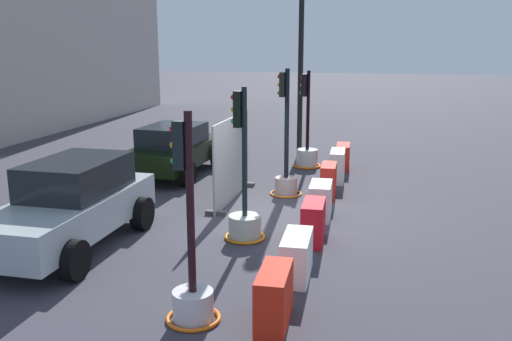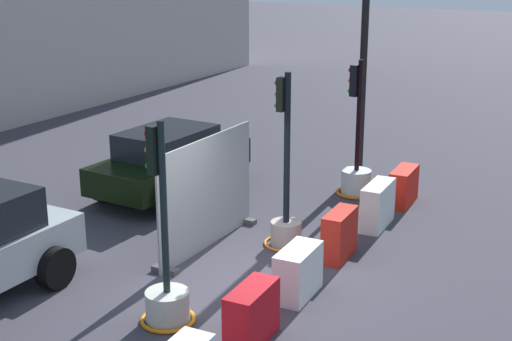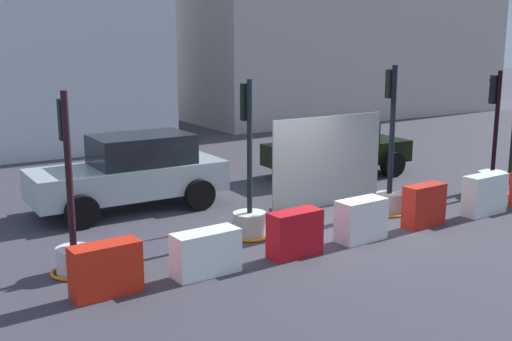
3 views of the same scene
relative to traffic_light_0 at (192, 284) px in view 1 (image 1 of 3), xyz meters
The scene contains 16 objects.
ground_plane 5.39m from the traffic_light_0, ahead, with size 120.00×120.00×0.00m, color #3A3842.
traffic_light_0 is the anchor object (origin of this frame).
traffic_light_1 3.57m from the traffic_light_0, ahead, with size 0.86×0.86×3.14m.
traffic_light_2 7.14m from the traffic_light_0, ahead, with size 0.86×0.86×3.33m.
traffic_light_3 10.63m from the traffic_light_0, ahead, with size 0.92×0.92×3.12m.
construction_barrier_0 1.21m from the traffic_light_0, 82.33° to the right, with size 1.10×0.48×0.83m.
construction_barrier_1 2.25m from the traffic_light_0, 33.19° to the right, with size 1.18×0.52×0.76m.
construction_barrier_2 3.89m from the traffic_light_0, 19.00° to the right, with size 1.03×0.48×0.85m.
construction_barrier_3 5.45m from the traffic_light_0, 12.82° to the right, with size 1.04×0.53×0.83m.
construction_barrier_4 7.16m from the traffic_light_0, ahead, with size 0.99×0.43×0.90m.
construction_barrier_5 9.01m from the traffic_light_0, ahead, with size 1.16×0.46×0.91m.
construction_barrier_6 10.59m from the traffic_light_0, ahead, with size 1.08×0.47×0.81m.
car_silver_hatchback 4.10m from the traffic_light_0, 55.12° to the left, with size 4.42×2.06×1.73m.
car_black_sedan 9.37m from the traffic_light_0, 23.12° to the left, with size 4.21×2.23×1.54m.
street_lamp_post 12.52m from the traffic_light_0, ahead, with size 0.36×0.36×6.78m.
site_fence_panel 6.50m from the traffic_light_0, 10.80° to the left, with size 3.11×0.50×2.14m.
Camera 1 is at (-12.47, -2.44, 4.02)m, focal length 39.29 mm.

